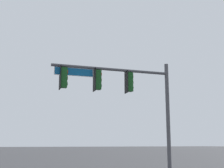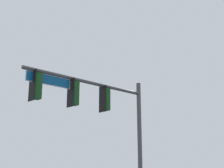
% 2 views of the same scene
% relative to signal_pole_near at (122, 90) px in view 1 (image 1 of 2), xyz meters
% --- Properties ---
extents(signal_pole_near, '(6.98, 1.40, 6.32)m').
position_rel_signal_pole_near_xyz_m(signal_pole_near, '(0.00, 0.00, 0.00)').
color(signal_pole_near, '#47474C').
rests_on(signal_pole_near, ground_plane).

